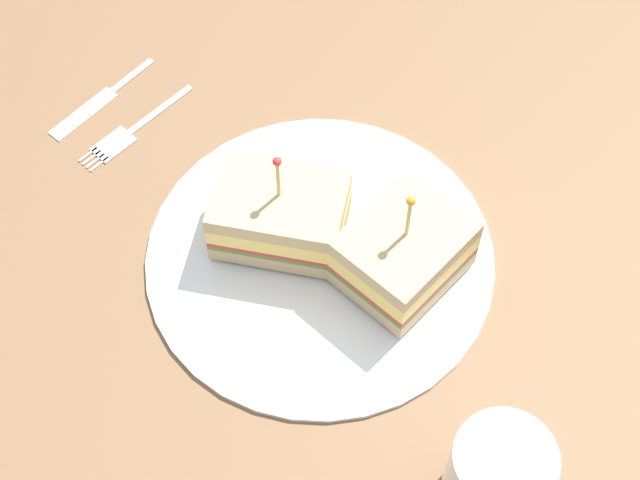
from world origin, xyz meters
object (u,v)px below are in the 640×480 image
(knife, at_px, (98,101))
(fork, at_px, (126,134))
(sandwich_half_front, at_px, (280,214))
(sandwich_half_back, at_px, (404,253))
(plate, at_px, (320,256))

(knife, bearing_deg, fork, 136.87)
(sandwich_half_front, distance_m, sandwich_half_back, 0.10)
(sandwich_half_back, distance_m, fork, 0.28)
(sandwich_half_back, relative_size, knife, 1.13)
(plate, distance_m, sandwich_half_front, 0.05)
(plate, xyz_separation_m, sandwich_half_back, (-0.07, 0.01, 0.03))
(fork, bearing_deg, plate, 152.14)
(plate, relative_size, fork, 2.64)
(sandwich_half_back, distance_m, knife, 0.32)
(sandwich_half_front, height_order, knife, sandwich_half_front)
(fork, bearing_deg, knife, -43.13)
(plate, xyz_separation_m, fork, (0.19, -0.10, -0.00))
(sandwich_half_front, xyz_separation_m, knife, (0.19, -0.12, -0.03))
(sandwich_half_front, xyz_separation_m, fork, (0.15, -0.08, -0.03))
(plate, relative_size, sandwich_half_front, 2.66)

